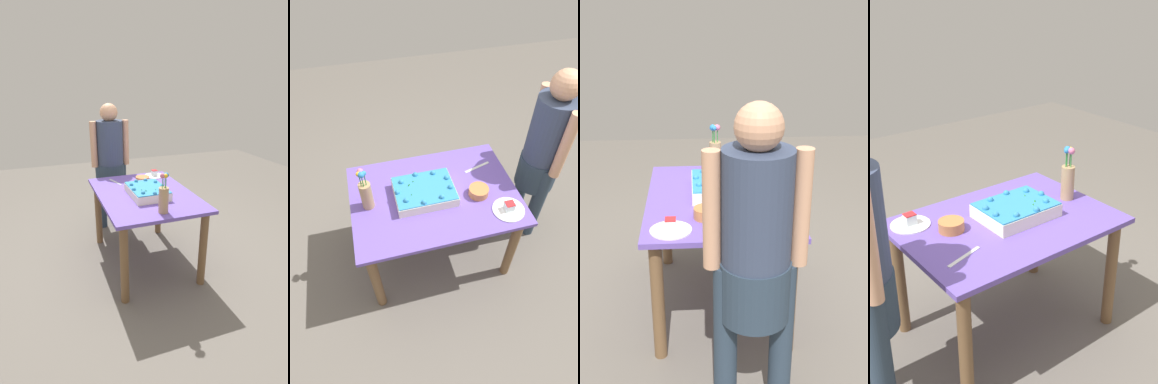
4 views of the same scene
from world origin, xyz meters
TOP-DOWN VIEW (x-y plane):
  - ground_plane at (0.00, 0.00)m, footprint 8.00×8.00m
  - dining_table at (0.00, 0.00)m, footprint 1.18×0.86m
  - sheet_cake at (0.07, -0.00)m, footprint 0.42×0.32m
  - serving_plate_with_slice at (-0.45, 0.27)m, footprint 0.22×0.22m
  - cake_knife at (-0.39, -0.18)m, footprint 0.22×0.08m
  - flower_vase at (0.46, -0.01)m, footprint 0.08×0.08m
  - fruit_bowl at (-0.30, 0.08)m, footprint 0.14×0.14m
  - person_standing at (-0.89, -0.11)m, footprint 0.31×0.45m

SIDE VIEW (x-z plane):
  - ground_plane at x=0.00m, z-range 0.00..0.00m
  - dining_table at x=0.00m, z-range 0.24..0.98m
  - cake_knife at x=-0.39m, z-range 0.74..0.74m
  - serving_plate_with_slice at x=-0.45m, z-range 0.72..0.79m
  - fruit_bowl at x=-0.30m, z-range 0.74..0.80m
  - sheet_cake at x=0.07m, z-range 0.73..0.83m
  - person_standing at x=-0.89m, z-range 0.11..1.60m
  - flower_vase at x=0.46m, z-range 0.71..1.04m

